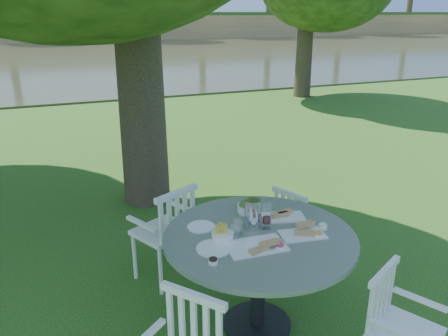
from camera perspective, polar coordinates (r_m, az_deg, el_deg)
The scene contains 7 objects.
ground at distance 5.01m, azimuth 0.88°, elevation -9.92°, with size 140.00×140.00×0.00m, color #18410D.
table at distance 3.49m, azimuth 4.63°, elevation -10.83°, with size 1.49×1.49×0.86m.
chair_ne at distance 4.47m, azimuth 9.17°, elevation -6.90°, with size 0.52×0.54×0.83m.
chair_nw at distance 4.15m, azimuth -7.11°, elevation -7.73°, with size 0.64×0.63×0.97m.
chair_se at distance 3.32m, azimuth 21.28°, elevation -18.09°, with size 0.58×0.57×0.87m.
tableware at distance 3.44m, azimuth 3.62°, elevation -7.36°, with size 1.07×0.80×0.25m.
river at distance 27.17m, azimuth -19.02°, elevation 13.42°, with size 100.00×28.00×0.12m, color #323620.
Camera 1 is at (-1.71, -4.00, 2.47)m, focal length 35.00 mm.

